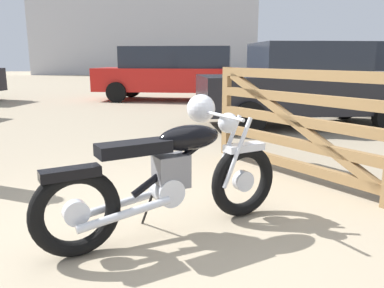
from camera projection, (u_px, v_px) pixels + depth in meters
The scene contains 7 objects.
ground_plane at pixel (151, 231), 3.11m from camera, with size 80.00×80.00×0.00m, color gray.
vintage_motorcycle at pixel (174, 172), 3.02m from camera, with size 1.87×1.16×1.07m.
timber_gate at pixel (315, 121), 4.17m from camera, with size 1.56×2.16×1.60m.
red_hatchback_near at pixel (171, 72), 12.72m from camera, with size 4.89×2.44×1.74m.
white_estate_far at pixel (304, 85), 7.77m from camera, with size 4.35×2.23×1.67m.
blue_hatchback_right at pixel (347, 76), 10.26m from camera, with size 4.04×2.11×1.78m.
industrial_building at pixel (148, 21), 35.89m from camera, with size 19.42×9.56×20.70m.
Camera 1 is at (0.29, -2.88, 1.36)m, focal length 36.03 mm.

